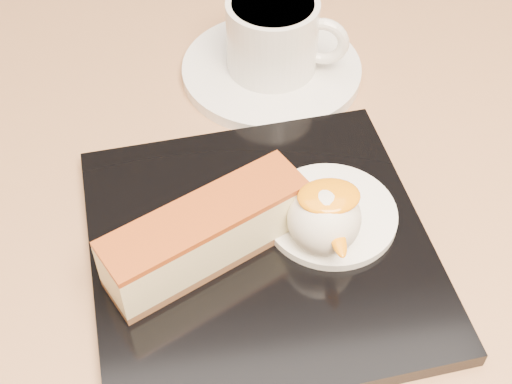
{
  "coord_description": "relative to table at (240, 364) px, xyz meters",
  "views": [
    {
      "loc": [
        -0.03,
        -0.29,
        1.1
      ],
      "look_at": [
        0.02,
        0.02,
        0.76
      ],
      "focal_mm": 50.0,
      "sensor_mm": 36.0,
      "label": 1
    }
  ],
  "objects": [
    {
      "name": "table",
      "position": [
        0.0,
        0.0,
        0.0
      ],
      "size": [
        0.8,
        0.8,
        0.72
      ],
      "color": "black",
      "rests_on": "ground"
    },
    {
      "name": "dessert_plate",
      "position": [
        0.02,
        -0.0,
        0.16
      ],
      "size": [
        0.24,
        0.24,
        0.01
      ],
      "primitive_type": "cube",
      "rotation": [
        0.0,
        0.0,
        0.09
      ],
      "color": "black",
      "rests_on": "table"
    },
    {
      "name": "cheesecake",
      "position": [
        -0.02,
        -0.01,
        0.19
      ],
      "size": [
        0.14,
        0.09,
        0.04
      ],
      "rotation": [
        0.0,
        0.0,
        0.46
      ],
      "color": "brown",
      "rests_on": "dessert_plate"
    },
    {
      "name": "cream_smear",
      "position": [
        0.07,
        0.01,
        0.17
      ],
      "size": [
        0.09,
        0.09,
        0.01
      ],
      "primitive_type": "cylinder",
      "color": "white",
      "rests_on": "dessert_plate"
    },
    {
      "name": "ice_cream_scoop",
      "position": [
        0.06,
        -0.01,
        0.19
      ],
      "size": [
        0.05,
        0.05,
        0.05
      ],
      "primitive_type": "sphere",
      "color": "white",
      "rests_on": "cream_smear"
    },
    {
      "name": "mango_sauce",
      "position": [
        0.06,
        -0.01,
        0.21
      ],
      "size": [
        0.04,
        0.03,
        0.01
      ],
      "primitive_type": "ellipsoid",
      "color": "orange",
      "rests_on": "ice_cream_scoop"
    },
    {
      "name": "mint_sprig",
      "position": [
        0.04,
        0.04,
        0.17
      ],
      "size": [
        0.03,
        0.02,
        0.0
      ],
      "color": "#29802B",
      "rests_on": "cream_smear"
    },
    {
      "name": "saucer",
      "position": [
        0.05,
        0.18,
        0.16
      ],
      "size": [
        0.15,
        0.15,
        0.01
      ],
      "primitive_type": "cylinder",
      "color": "white",
      "rests_on": "table"
    },
    {
      "name": "coffee_cup",
      "position": [
        0.05,
        0.18,
        0.2
      ],
      "size": [
        0.1,
        0.07,
        0.06
      ],
      "rotation": [
        0.0,
        0.0,
        -0.34
      ],
      "color": "white",
      "rests_on": "saucer"
    }
  ]
}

